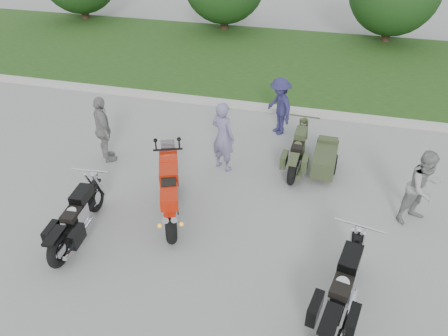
% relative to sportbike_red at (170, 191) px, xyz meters
% --- Properties ---
extents(ground, '(80.00, 80.00, 0.00)m').
position_rel_sportbike_red_xyz_m(ground, '(0.77, -0.61, -0.63)').
color(ground, '#9F9F99').
rests_on(ground, ground).
extents(curb, '(60.00, 0.30, 0.15)m').
position_rel_sportbike_red_xyz_m(curb, '(0.77, 5.39, -0.56)').
color(curb, '#BBB8B0').
rests_on(curb, ground).
extents(grass_strip, '(60.00, 8.00, 0.14)m').
position_rel_sportbike_red_xyz_m(grass_strip, '(0.77, 9.54, -0.56)').
color(grass_strip, '#356021').
rests_on(grass_strip, ground).
extents(sportbike_red, '(1.00, 2.18, 1.08)m').
position_rel_sportbike_red_xyz_m(sportbike_red, '(0.00, 0.00, 0.00)').
color(sportbike_red, black).
rests_on(sportbike_red, ground).
extents(cruiser_left, '(0.46, 2.22, 0.85)m').
position_rel_sportbike_red_xyz_m(cruiser_left, '(-1.50, -1.09, -0.20)').
color(cruiser_left, black).
rests_on(cruiser_left, ground).
extents(cruiser_right, '(0.65, 2.42, 0.94)m').
position_rel_sportbike_red_xyz_m(cruiser_right, '(3.44, -1.64, -0.15)').
color(cruiser_right, black).
rests_on(cruiser_right, ground).
extents(cruiser_sidecar, '(1.09, 2.16, 0.83)m').
position_rel_sportbike_red_xyz_m(cruiser_sidecar, '(2.66, 2.43, -0.25)').
color(cruiser_sidecar, black).
rests_on(cruiser_sidecar, ground).
extents(person_stripe, '(0.74, 0.64, 1.71)m').
position_rel_sportbike_red_xyz_m(person_stripe, '(0.57, 2.01, 0.22)').
color(person_stripe, slate).
rests_on(person_stripe, ground).
extents(person_grey, '(0.99, 0.96, 1.60)m').
position_rel_sportbike_red_xyz_m(person_grey, '(4.86, 1.14, 0.17)').
color(person_grey, gray).
rests_on(person_grey, ground).
extents(person_denim, '(1.09, 1.17, 1.58)m').
position_rel_sportbike_red_xyz_m(person_denim, '(1.58, 4.09, 0.16)').
color(person_denim, navy).
rests_on(person_denim, ground).
extents(person_back, '(0.96, 1.00, 1.68)m').
position_rel_sportbike_red_xyz_m(person_back, '(-2.29, 1.64, 0.20)').
color(person_back, gray).
rests_on(person_back, ground).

